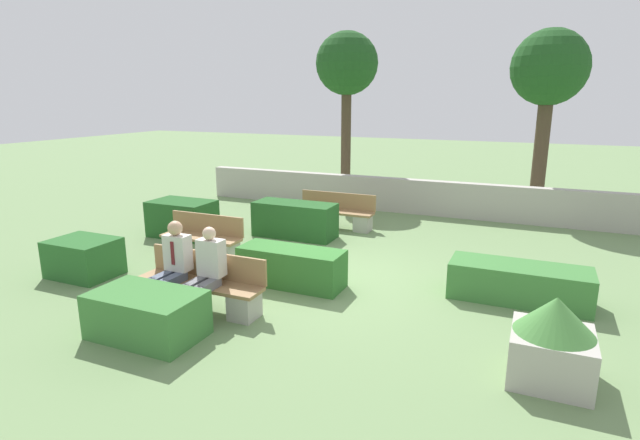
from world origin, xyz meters
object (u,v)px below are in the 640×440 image
at_px(person_seated_man, 173,262).
at_px(tree_center_left, 549,72).
at_px(person_seated_woman, 206,269).
at_px(tree_leftmost, 347,67).
at_px(bench_right_side, 335,215).
at_px(bench_left_side, 202,242).
at_px(bench_front, 201,288).
at_px(planter_corner_left, 553,339).

relative_size(person_seated_man, tree_center_left, 0.27).
height_order(person_seated_woman, tree_leftmost, tree_leftmost).
bearing_deg(person_seated_man, bench_right_side, 85.57).
bearing_deg(bench_right_side, person_seated_woman, -86.57).
relative_size(bench_left_side, tree_leftmost, 0.33).
distance_m(bench_front, bench_right_side, 5.20).
relative_size(bench_right_side, tree_leftmost, 0.38).
bearing_deg(bench_right_side, person_seated_man, -93.02).
xyz_separation_m(bench_right_side, tree_leftmost, (-1.19, 3.82, 3.63)).
xyz_separation_m(person_seated_man, person_seated_woman, (0.60, -0.00, -0.02)).
bearing_deg(planter_corner_left, tree_center_left, 91.97).
distance_m(person_seated_woman, planter_corner_left, 4.53).
bearing_deg(bench_right_side, bench_front, -88.98).
distance_m(planter_corner_left, tree_center_left, 9.61).
height_order(bench_left_side, tree_center_left, tree_center_left).
bearing_deg(tree_center_left, bench_front, -116.18).
height_order(person_seated_woman, planter_corner_left, person_seated_woman).
height_order(bench_right_side, planter_corner_left, planter_corner_left).
relative_size(bench_front, planter_corner_left, 2.04).
relative_size(bench_front, tree_center_left, 0.42).
bearing_deg(tree_center_left, person_seated_man, -117.73).
bearing_deg(planter_corner_left, bench_right_side, 131.91).
bearing_deg(person_seated_man, person_seated_woman, -0.41).
distance_m(person_seated_woman, tree_center_left, 10.51).
distance_m(planter_corner_left, tree_leftmost, 11.36).
height_order(person_seated_man, person_seated_woman, person_seated_man).
xyz_separation_m(person_seated_woman, tree_center_left, (4.21, 9.16, 3.00)).
bearing_deg(tree_center_left, bench_right_side, -139.08).
distance_m(bench_right_side, planter_corner_left, 7.05).
height_order(person_seated_man, tree_center_left, tree_center_left).
distance_m(bench_right_side, tree_center_left, 6.73).
distance_m(bench_right_side, person_seated_woman, 5.36).
height_order(bench_front, bench_right_side, same).
bearing_deg(bench_front, tree_center_left, 63.82).
height_order(bench_front, bench_left_side, same).
bearing_deg(planter_corner_left, person_seated_woman, -178.75).
height_order(planter_corner_left, tree_leftmost, tree_leftmost).
xyz_separation_m(bench_left_side, tree_center_left, (5.93, 6.99, 3.39)).
distance_m(bench_front, bench_left_side, 2.52).
distance_m(person_seated_man, person_seated_woman, 0.60).
relative_size(bench_left_side, person_seated_woman, 1.29).
bearing_deg(person_seated_woman, bench_left_side, 128.43).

